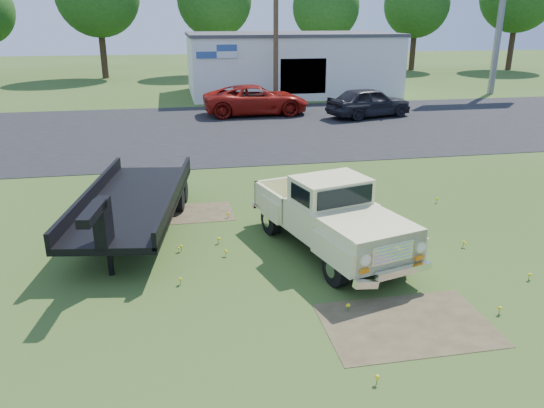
% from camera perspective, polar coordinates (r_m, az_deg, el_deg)
% --- Properties ---
extents(ground, '(140.00, 140.00, 0.00)m').
position_cam_1_polar(ground, '(12.13, 1.91, -6.07)').
color(ground, '#2E4C18').
rests_on(ground, ground).
extents(asphalt_lot, '(90.00, 14.00, 0.02)m').
position_cam_1_polar(asphalt_lot, '(26.31, -5.27, 7.99)').
color(asphalt_lot, black).
rests_on(asphalt_lot, ground).
extents(dirt_patch_a, '(3.00, 2.00, 0.01)m').
position_cam_1_polar(dirt_patch_a, '(10.09, 14.31, -12.47)').
color(dirt_patch_a, '#473B26').
rests_on(dirt_patch_a, ground).
extents(dirt_patch_b, '(2.20, 1.60, 0.01)m').
position_cam_1_polar(dirt_patch_b, '(15.11, -8.43, -0.97)').
color(dirt_patch_b, '#473B26').
rests_on(dirt_patch_b, ground).
extents(commercial_building, '(14.20, 8.20, 4.15)m').
position_cam_1_polar(commercial_building, '(38.72, 1.93, 14.91)').
color(commercial_building, silver).
rests_on(commercial_building, ground).
extents(utility_pole_mid, '(1.60, 0.30, 9.00)m').
position_cam_1_polar(utility_pole_mid, '(33.30, 0.42, 18.47)').
color(utility_pole_mid, '#3F2F1D').
rests_on(utility_pole_mid, ground).
extents(treeline_d, '(6.72, 6.72, 10.00)m').
position_cam_1_polar(treeline_d, '(51.37, -6.21, 21.01)').
color(treeline_d, '#352418').
rests_on(treeline_d, ground).
extents(treeline_e, '(6.08, 6.08, 9.04)m').
position_cam_1_polar(treeline_e, '(51.72, 5.82, 20.31)').
color(treeline_e, '#352418').
rests_on(treeline_e, ground).
extents(treeline_f, '(6.40, 6.40, 9.52)m').
position_cam_1_polar(treeline_f, '(57.61, 15.29, 20.00)').
color(treeline_f, '#352418').
rests_on(treeline_f, ground).
extents(vintage_pickup_truck, '(3.18, 5.32, 1.81)m').
position_cam_1_polar(vintage_pickup_truck, '(12.33, 6.21, -1.16)').
color(vintage_pickup_truck, beige).
rests_on(vintage_pickup_truck, ground).
extents(flatbed_trailer, '(3.21, 6.93, 1.82)m').
position_cam_1_polar(flatbed_trailer, '(13.92, -14.72, 0.75)').
color(flatbed_trailer, black).
rests_on(flatbed_trailer, ground).
extents(red_pickup, '(5.91, 2.83, 1.62)m').
position_cam_1_polar(red_pickup, '(30.13, -1.72, 11.11)').
color(red_pickup, maroon).
rests_on(red_pickup, ground).
extents(dark_sedan, '(5.06, 3.08, 1.61)m').
position_cam_1_polar(dark_sedan, '(29.82, 10.39, 10.70)').
color(dark_sedan, black).
rests_on(dark_sedan, ground).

